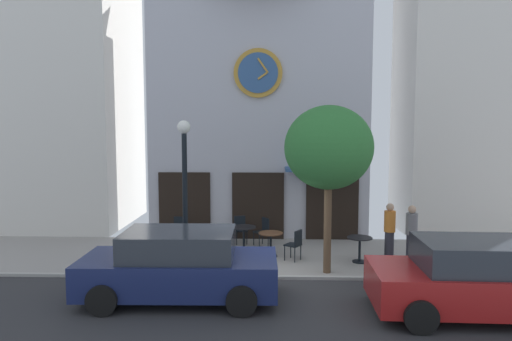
{
  "coord_description": "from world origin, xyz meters",
  "views": [
    {
      "loc": [
        0.25,
        -11.08,
        3.78
      ],
      "look_at": [
        -0.18,
        2.13,
        2.56
      ],
      "focal_mm": 31.59,
      "sensor_mm": 36.0,
      "label": 1
    }
  ],
  "objects_px": {
    "cafe_chair_near_lamp": "(240,227)",
    "pedestrian_grey": "(411,234)",
    "cafe_table_center_right": "(175,235)",
    "cafe_chair_facing_street": "(155,240)",
    "cafe_table_rightmost": "(271,239)",
    "parked_car_navy": "(179,266)",
    "cafe_chair_by_entrance": "(263,229)",
    "cafe_table_leftmost": "(360,244)",
    "cafe_chair_near_tree": "(295,243)",
    "pedestrian_orange": "(390,231)",
    "street_tree": "(329,148)",
    "parked_car_red": "(479,279)",
    "cafe_table_near_curb": "(244,233)",
    "cafe_chair_corner": "(179,228)",
    "street_lamp": "(185,193)"
  },
  "relations": [
    {
      "from": "cafe_chair_near_tree",
      "to": "cafe_chair_corner",
      "type": "height_order",
      "value": "same"
    },
    {
      "from": "cafe_table_center_right",
      "to": "cafe_chair_facing_street",
      "type": "distance_m",
      "value": 0.86
    },
    {
      "from": "cafe_table_center_right",
      "to": "pedestrian_orange",
      "type": "xyz_separation_m",
      "value": [
        6.39,
        -0.86,
        0.36
      ]
    },
    {
      "from": "cafe_chair_near_tree",
      "to": "cafe_chair_near_lamp",
      "type": "relative_size",
      "value": 1.0
    },
    {
      "from": "cafe_table_rightmost",
      "to": "cafe_chair_near_tree",
      "type": "height_order",
      "value": "cafe_chair_near_tree"
    },
    {
      "from": "cafe_chair_near_tree",
      "to": "parked_car_navy",
      "type": "xyz_separation_m",
      "value": [
        -2.73,
        -3.05,
        0.23
      ]
    },
    {
      "from": "cafe_table_leftmost",
      "to": "parked_car_red",
      "type": "height_order",
      "value": "parked_car_red"
    },
    {
      "from": "cafe_table_leftmost",
      "to": "cafe_chair_near_lamp",
      "type": "xyz_separation_m",
      "value": [
        -3.54,
        2.04,
        0.02
      ]
    },
    {
      "from": "cafe_table_leftmost",
      "to": "cafe_chair_near_lamp",
      "type": "bearing_deg",
      "value": 150.11
    },
    {
      "from": "cafe_table_near_curb",
      "to": "pedestrian_grey",
      "type": "relative_size",
      "value": 0.45
    },
    {
      "from": "cafe_table_leftmost",
      "to": "parked_car_navy",
      "type": "bearing_deg",
      "value": -146.95
    },
    {
      "from": "parked_car_navy",
      "to": "cafe_chair_near_lamp",
      "type": "bearing_deg",
      "value": 78.58
    },
    {
      "from": "cafe_chair_near_tree",
      "to": "cafe_table_rightmost",
      "type": "bearing_deg",
      "value": 150.11
    },
    {
      "from": "cafe_chair_near_lamp",
      "to": "parked_car_red",
      "type": "relative_size",
      "value": 0.21
    },
    {
      "from": "cafe_chair_by_entrance",
      "to": "parked_car_navy",
      "type": "height_order",
      "value": "parked_car_navy"
    },
    {
      "from": "cafe_chair_corner",
      "to": "cafe_chair_facing_street",
      "type": "bearing_deg",
      "value": -104.56
    },
    {
      "from": "parked_car_navy",
      "to": "cafe_chair_by_entrance",
      "type": "bearing_deg",
      "value": 69.5
    },
    {
      "from": "cafe_chair_near_lamp",
      "to": "pedestrian_grey",
      "type": "distance_m",
      "value": 5.41
    },
    {
      "from": "cafe_table_rightmost",
      "to": "cafe_chair_by_entrance",
      "type": "relative_size",
      "value": 0.8
    },
    {
      "from": "cafe_chair_facing_street",
      "to": "street_tree",
      "type": "bearing_deg",
      "value": -14.45
    },
    {
      "from": "parked_car_red",
      "to": "cafe_table_leftmost",
      "type": "bearing_deg",
      "value": 114.91
    },
    {
      "from": "cafe_table_center_right",
      "to": "cafe_table_near_curb",
      "type": "relative_size",
      "value": 0.94
    },
    {
      "from": "cafe_table_leftmost",
      "to": "cafe_chair_near_lamp",
      "type": "relative_size",
      "value": 0.8
    },
    {
      "from": "cafe_table_near_curb",
      "to": "parked_car_navy",
      "type": "height_order",
      "value": "parked_car_navy"
    },
    {
      "from": "cafe_chair_corner",
      "to": "parked_car_red",
      "type": "bearing_deg",
      "value": -37.11
    },
    {
      "from": "cafe_table_rightmost",
      "to": "cafe_chair_facing_street",
      "type": "height_order",
      "value": "cafe_chair_facing_street"
    },
    {
      "from": "street_lamp",
      "to": "parked_car_red",
      "type": "relative_size",
      "value": 0.93
    },
    {
      "from": "parked_car_navy",
      "to": "cafe_chair_near_tree",
      "type": "bearing_deg",
      "value": 48.16
    },
    {
      "from": "pedestrian_orange",
      "to": "cafe_table_leftmost",
      "type": "bearing_deg",
      "value": -168.31
    },
    {
      "from": "cafe_chair_near_lamp",
      "to": "parked_car_red",
      "type": "bearing_deg",
      "value": -47.32
    },
    {
      "from": "street_tree",
      "to": "cafe_chair_near_tree",
      "type": "distance_m",
      "value": 3.05
    },
    {
      "from": "pedestrian_grey",
      "to": "cafe_chair_near_tree",
      "type": "bearing_deg",
      "value": 175.85
    },
    {
      "from": "cafe_chair_by_entrance",
      "to": "parked_car_navy",
      "type": "distance_m",
      "value": 5.07
    },
    {
      "from": "cafe_chair_corner",
      "to": "cafe_chair_by_entrance",
      "type": "relative_size",
      "value": 1.0
    },
    {
      "from": "pedestrian_orange",
      "to": "cafe_chair_corner",
      "type": "bearing_deg",
      "value": 165.52
    },
    {
      "from": "cafe_table_center_right",
      "to": "cafe_table_leftmost",
      "type": "xyz_separation_m",
      "value": [
        5.51,
        -1.04,
        0.01
      ]
    },
    {
      "from": "cafe_table_center_right",
      "to": "cafe_table_rightmost",
      "type": "bearing_deg",
      "value": -10.38
    },
    {
      "from": "cafe_table_rightmost",
      "to": "pedestrian_grey",
      "type": "height_order",
      "value": "pedestrian_grey"
    },
    {
      "from": "cafe_table_center_right",
      "to": "cafe_chair_facing_street",
      "type": "relative_size",
      "value": 0.8
    },
    {
      "from": "cafe_table_leftmost",
      "to": "pedestrian_grey",
      "type": "distance_m",
      "value": 1.45
    },
    {
      "from": "cafe_table_leftmost",
      "to": "cafe_chair_near_tree",
      "type": "height_order",
      "value": "cafe_chair_near_tree"
    },
    {
      "from": "cafe_chair_by_entrance",
      "to": "pedestrian_grey",
      "type": "distance_m",
      "value": 4.62
    },
    {
      "from": "street_tree",
      "to": "cafe_chair_near_tree",
      "type": "height_order",
      "value": "street_tree"
    },
    {
      "from": "cafe_table_center_right",
      "to": "cafe_chair_facing_street",
      "type": "bearing_deg",
      "value": -121.49
    },
    {
      "from": "pedestrian_orange",
      "to": "pedestrian_grey",
      "type": "bearing_deg",
      "value": -32.52
    },
    {
      "from": "cafe_table_rightmost",
      "to": "cafe_chair_corner",
      "type": "distance_m",
      "value": 3.32
    },
    {
      "from": "cafe_table_rightmost",
      "to": "cafe_table_leftmost",
      "type": "bearing_deg",
      "value": -11.01
    },
    {
      "from": "cafe_chair_by_entrance",
      "to": "parked_car_navy",
      "type": "relative_size",
      "value": 0.21
    },
    {
      "from": "cafe_chair_facing_street",
      "to": "cafe_table_rightmost",
      "type": "bearing_deg",
      "value": 3.07
    },
    {
      "from": "cafe_chair_corner",
      "to": "pedestrian_grey",
      "type": "height_order",
      "value": "pedestrian_grey"
    }
  ]
}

